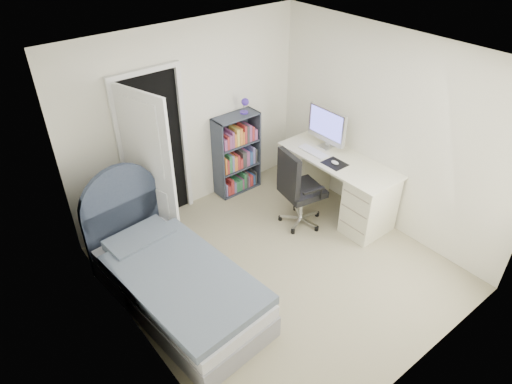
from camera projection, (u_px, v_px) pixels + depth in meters
room_shell at (282, 179)px, 4.71m from camera, size 3.50×3.70×2.60m
door at (150, 161)px, 5.44m from camera, size 0.92×0.80×2.06m
bed at (174, 280)px, 4.84m from camera, size 1.15×2.17×1.29m
nightstand at (130, 220)px, 5.59m from camera, size 0.37×0.37×0.56m
floor_lamp at (150, 199)px, 5.58m from camera, size 0.20×0.20×1.42m
bookcase at (237, 156)px, 6.50m from camera, size 0.66×0.28×1.41m
desk at (335, 182)px, 6.15m from camera, size 0.67×1.67×1.37m
office_chair at (297, 186)px, 5.78m from camera, size 0.59×0.61×1.10m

